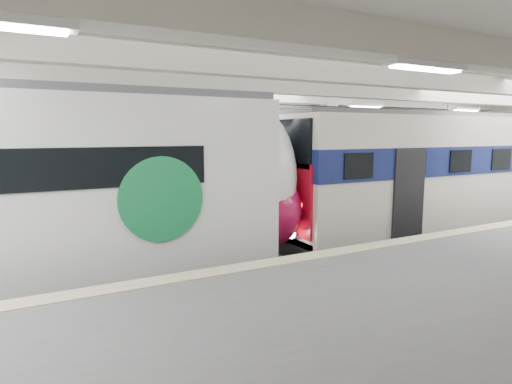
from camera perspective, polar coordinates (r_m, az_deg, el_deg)
station_hall at (r=10.88m, az=3.91°, el=4.55°), size 36.00×24.00×5.75m
modern_emu at (r=11.04m, az=-27.54°, el=-0.64°), size 15.46×3.19×4.91m
older_rer at (r=17.72m, az=23.54°, el=2.48°), size 14.01×3.09×4.60m
far_train at (r=16.53m, az=-26.97°, el=1.31°), size 13.50×3.06×4.31m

